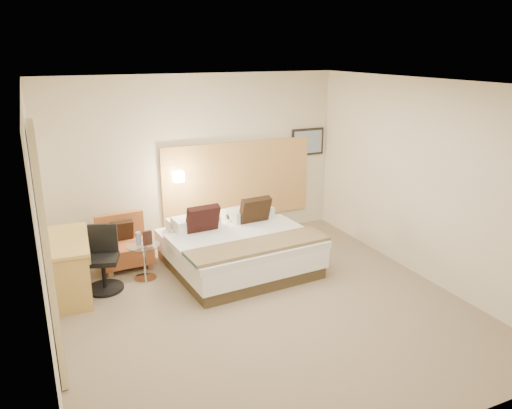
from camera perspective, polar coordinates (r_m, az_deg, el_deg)
name	(u,v)px	position (r m, az deg, el deg)	size (l,w,h in m)	color
floor	(262,307)	(6.33, 0.74, -11.60)	(4.80, 5.00, 0.02)	#7F6D56
ceiling	(263,82)	(5.55, 0.86, 13.79)	(4.80, 5.00, 0.02)	silver
wall_back	(197,160)	(8.06, -6.82, 5.06)	(4.80, 0.02, 2.70)	beige
wall_front	(410,296)	(3.84, 17.14, -9.93)	(4.80, 0.02, 2.70)	beige
wall_left	(39,233)	(5.30, -23.58, -2.96)	(0.02, 5.00, 2.70)	beige
wall_right	(424,181)	(7.12, 18.66, 2.59)	(0.02, 5.00, 2.70)	beige
headboard_panel	(238,180)	(8.35, -2.05, 2.78)	(2.60, 0.04, 1.30)	tan
art_frame	(308,142)	(8.81, 5.91, 7.14)	(0.62, 0.03, 0.47)	black
art_canvas	(308,142)	(8.80, 5.97, 7.12)	(0.54, 0.01, 0.39)	gray
lamp_arm	(177,176)	(7.93, -8.98, 3.27)	(0.02, 0.02, 0.12)	white
lamp_shade	(178,177)	(7.87, -8.86, 3.17)	(0.15, 0.15, 0.15)	#F6E5C0
curtain	(47,253)	(5.11, -22.76, -5.17)	(0.06, 0.90, 2.42)	beige
bottle_a	(138,239)	(6.96, -13.33, -3.82)	(0.05, 0.05, 0.18)	#97B2EA
bottle_b	(139,238)	(6.99, -13.24, -3.73)	(0.05, 0.05, 0.18)	#7F96C5
menu_folder	(147,238)	(6.93, -12.30, -3.75)	(0.12, 0.05, 0.20)	black
bed	(237,248)	(7.24, -2.13, -4.94)	(2.06, 2.02, 0.95)	#433521
lounge_chair	(124,246)	(7.57, -14.84, -4.60)	(0.74, 0.66, 0.74)	#A97850
side_table	(144,260)	(7.06, -12.65, -6.21)	(0.48, 0.48, 0.50)	silver
desk	(68,251)	(6.81, -20.66, -4.98)	(0.64, 1.25, 0.76)	tan
desk_chair	(104,264)	(6.89, -17.02, -6.54)	(0.60, 0.60, 0.85)	black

